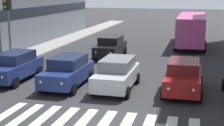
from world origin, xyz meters
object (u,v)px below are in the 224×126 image
at_px(car_1, 183,76).
at_px(car_3, 68,71).
at_px(car_2, 117,74).
at_px(car_4, 14,66).
at_px(bus_behind_traffic, 192,27).
at_px(car_row2_0, 111,47).
at_px(street_lamp_right, 15,4).

distance_m(car_1, car_3, 6.44).
height_order(car_2, car_4, same).
bearing_deg(car_3, bus_behind_traffic, -111.07).
relative_size(car_1, car_4, 1.00).
distance_m(car_3, car_row2_0, 8.79).
xyz_separation_m(car_2, car_row2_0, (2.63, -8.67, 0.00)).
height_order(car_row2_0, street_lamp_right, street_lamp_right).
xyz_separation_m(car_4, car_row2_0, (-3.81, -8.41, 0.00)).
distance_m(car_4, car_row2_0, 9.24).
xyz_separation_m(car_1, car_row2_0, (6.20, -8.37, 0.00)).
relative_size(car_4, bus_behind_traffic, 0.42).
relative_size(car_4, car_row2_0, 1.00).
relative_size(car_2, car_row2_0, 1.00).
relative_size(car_2, car_4, 1.00).
height_order(car_2, street_lamp_right, street_lamp_right).
bearing_deg(car_2, car_4, -2.24).
bearing_deg(car_1, car_4, 0.28).
bearing_deg(car_3, car_2, -177.60).
height_order(car_3, bus_behind_traffic, bus_behind_traffic).
xyz_separation_m(car_row2_0, bus_behind_traffic, (-6.20, -7.88, 0.97)).
bearing_deg(car_4, car_3, 174.09).
height_order(car_2, car_row2_0, same).
distance_m(car_4, street_lamp_right, 5.58).
bearing_deg(car_2, bus_behind_traffic, -102.18).
bearing_deg(car_2, street_lamp_right, -26.15).
bearing_deg(street_lamp_right, car_2, 153.85).
bearing_deg(car_1, car_2, 4.81).
xyz_separation_m(car_2, car_4, (6.44, -0.25, 0.00)).
bearing_deg(car_row2_0, car_3, 88.55).
bearing_deg(bus_behind_traffic, car_3, 68.93).
bearing_deg(street_lamp_right, car_4, 116.65).
bearing_deg(car_2, car_1, -175.19).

